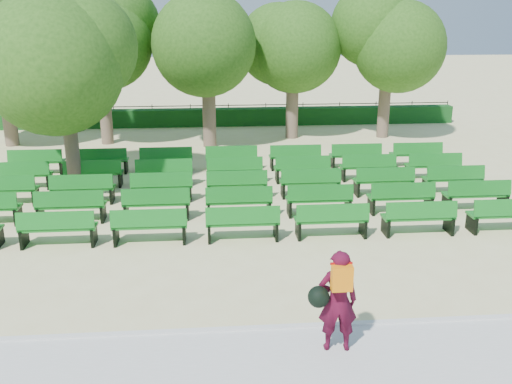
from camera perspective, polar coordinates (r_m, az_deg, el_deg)
ground at (r=16.80m, az=-4.30°, el=-2.64°), size 120.00×120.00×0.00m
paving at (r=10.17m, az=-3.75°, el=-17.15°), size 30.00×2.20×0.06m
curb at (r=11.13m, az=-3.88°, el=-13.68°), size 30.00×0.12×0.10m
hedge at (r=30.23m, az=-4.65°, el=7.46°), size 26.00×0.70×0.90m
fence at (r=30.71m, az=-4.64°, el=6.77°), size 26.00×0.10×1.02m
tree_line at (r=26.40m, az=-4.57°, el=4.95°), size 21.80×6.80×7.04m
bench_array at (r=18.48m, az=-1.97°, el=-0.33°), size 1.96×0.65×1.23m
tree_among at (r=19.66m, az=-18.67°, el=11.73°), size 4.24×4.24×6.01m
person at (r=10.18m, az=8.04°, el=-10.61°), size 0.90×0.55×1.90m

